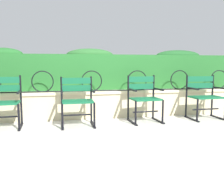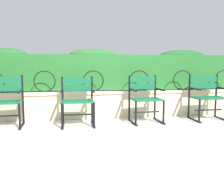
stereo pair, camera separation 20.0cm
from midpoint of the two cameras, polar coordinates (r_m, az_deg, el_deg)
ground_plane at (r=4.36m, az=1.49°, el=-7.33°), size 60.00×60.00×0.00m
stone_wall at (r=5.11m, az=-0.19°, el=-2.02°), size 7.81×0.41×0.55m
iron_arch_fence at (r=4.96m, az=-2.76°, el=2.96°), size 7.26×0.02×0.42m
hedge_row at (r=5.55m, az=-0.95°, el=5.81°), size 7.65×0.66×0.89m
park_chair_leftmost at (r=4.64m, az=-22.72°, el=-1.03°), size 0.65×0.55×0.90m
park_chair_centre_left at (r=4.44m, az=-6.72°, el=-1.00°), size 0.58×0.52×0.87m
park_chair_centre_right at (r=4.71m, az=8.90°, el=-0.57°), size 0.60×0.55×0.88m
park_chair_rightmost at (r=5.26m, az=22.22°, el=-0.19°), size 0.64×0.53×0.87m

